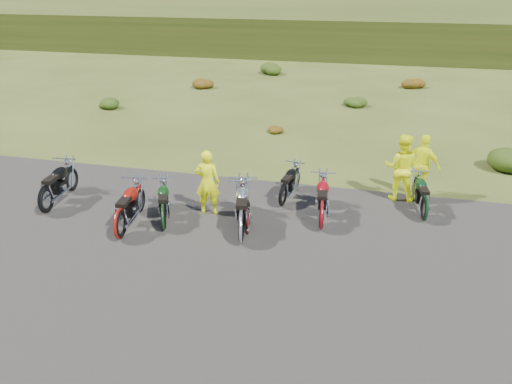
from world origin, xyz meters
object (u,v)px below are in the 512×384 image
(motorcycle_0, at_px, (49,213))
(motorcycle_3, at_px, (241,243))
(motorcycle_7, at_px, (423,221))
(person_middle, at_px, (208,183))

(motorcycle_0, distance_m, motorcycle_3, 5.55)
(motorcycle_3, distance_m, motorcycle_7, 4.90)
(motorcycle_3, distance_m, person_middle, 2.05)
(motorcycle_7, bearing_deg, person_middle, 92.00)
(motorcycle_0, bearing_deg, motorcycle_7, -85.05)
(motorcycle_0, relative_size, person_middle, 1.23)
(motorcycle_0, bearing_deg, motorcycle_3, -99.50)
(motorcycle_0, xyz_separation_m, motorcycle_3, (5.54, -0.29, 0.00))
(motorcycle_7, xyz_separation_m, person_middle, (-5.62, -0.97, 0.89))
(motorcycle_3, bearing_deg, person_middle, 30.99)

